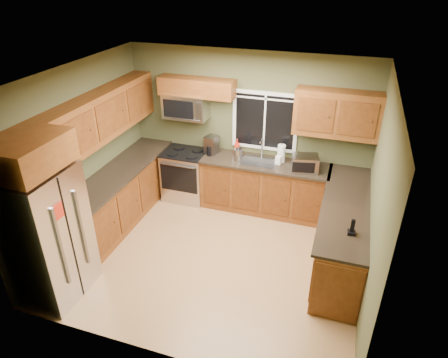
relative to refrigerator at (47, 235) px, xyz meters
The scene contains 28 objects.
floor 2.35m from the refrigerator, 36.78° to the left, with size 4.20×4.20×0.00m, color #9E7145.
ceiling 2.82m from the refrigerator, 36.78° to the left, with size 4.20×4.20×0.00m, color white.
back_wall 3.58m from the refrigerator, 60.71° to the left, with size 4.20×4.20×0.00m, color #494C2C.
front_wall 1.86m from the refrigerator, 16.04° to the right, with size 4.20×4.20×0.00m, color #494C2C.
left_wall 1.42m from the refrigerator, 105.52° to the left, with size 3.60×3.60×0.00m, color #494C2C.
right_wall 4.08m from the refrigerator, 18.71° to the left, with size 3.60×3.60×0.00m, color #494C2C.
window 3.75m from the refrigerator, 56.52° to the left, with size 1.12×0.03×1.02m.
base_cabinets_left 1.83m from the refrigerator, 91.97° to the left, with size 0.60×2.65×0.90m, color brown.
countertop_left 1.78m from the refrigerator, 91.16° to the left, with size 0.65×2.65×0.04m, color black.
base_cabinets_back 3.56m from the refrigerator, 52.43° to the left, with size 2.17×0.60×0.90m, color brown.
countertop_back 3.51m from the refrigerator, 52.18° to the left, with size 2.17×0.65×0.04m, color black.
base_cabinets_peninsula 4.02m from the refrigerator, 27.50° to the left, with size 0.60×2.52×0.90m.
countertop_peninsula 3.97m from the refrigerator, 27.77° to the left, with size 0.65×2.50×0.04m, color black.
upper_cabinets_left 2.03m from the refrigerator, 96.30° to the left, with size 0.33×2.65×0.72m, color brown.
upper_cabinets_back_left 3.28m from the refrigerator, 73.15° to the left, with size 1.30×0.33×0.30m, color brown.
upper_cabinets_back_right 4.44m from the refrigerator, 42.62° to the left, with size 1.30×0.33×0.72m, color brown.
upper_cabinet_over_fridge 1.13m from the refrigerator, behind, with size 0.72×0.90×0.38m, color brown.
refrigerator is the anchor object (origin of this frame).
range 2.89m from the refrigerator, 76.03° to the left, with size 0.76×0.69×0.94m.
microwave 3.10m from the refrigerator, 76.66° to the left, with size 0.76×0.41×0.42m.
sink 3.46m from the refrigerator, 53.87° to the left, with size 0.60×0.42×0.36m.
toaster_oven 3.89m from the refrigerator, 43.71° to the left, with size 0.47×0.40×0.26m.
coffee_maker 3.07m from the refrigerator, 67.59° to the left, with size 0.24×0.29×0.32m.
kettle 3.21m from the refrigerator, 58.20° to the left, with size 0.17×0.17×0.25m.
paper_towel_roll 3.75m from the refrigerator, 50.43° to the left, with size 0.16×0.16×0.34m.
soap_bottle_a 3.36m from the refrigerator, 61.50° to the left, with size 0.11×0.11×0.28m, color red.
soap_bottle_b 3.67m from the refrigerator, 49.79° to the left, with size 0.09×0.10×0.21m, color white.
cordless_phone 3.80m from the refrigerator, 17.80° to the left, with size 0.10×0.10×0.21m.
Camera 1 is at (1.62, -4.44, 3.92)m, focal length 32.00 mm.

